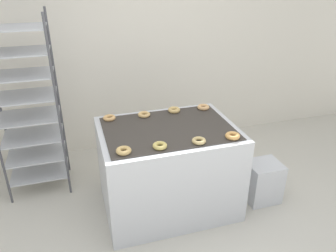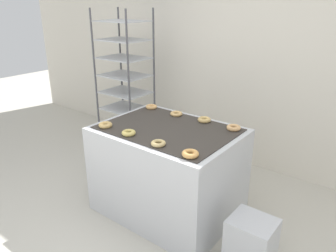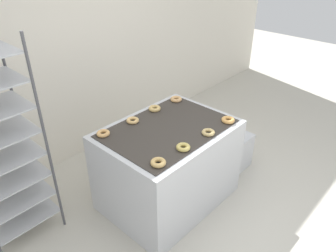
{
  "view_description": "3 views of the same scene",
  "coord_description": "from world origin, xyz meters",
  "views": [
    {
      "loc": [
        -0.78,
        -1.85,
        2.18
      ],
      "look_at": [
        0.0,
        0.71,
        0.88
      ],
      "focal_mm": 35.0,
      "sensor_mm": 36.0,
      "label": 1
    },
    {
      "loc": [
        1.67,
        -1.44,
        1.94
      ],
      "look_at": [
        0.0,
        0.71,
        0.88
      ],
      "focal_mm": 35.0,
      "sensor_mm": 36.0,
      "label": 2
    },
    {
      "loc": [
        -1.92,
        -1.06,
        2.42
      ],
      "look_at": [
        0.0,
        0.71,
        0.88
      ],
      "focal_mm": 35.0,
      "sensor_mm": 36.0,
      "label": 3
    }
  ],
  "objects": [
    {
      "name": "wall_back",
      "position": [
        0.0,
        2.12,
        1.4
      ],
      "size": [
        8.0,
        0.05,
        2.8
      ],
      "color": "silver",
      "rests_on": "ground_plane"
    },
    {
      "name": "fryer_machine",
      "position": [
        0.0,
        0.71,
        0.43
      ],
      "size": [
        1.25,
        0.93,
        0.86
      ],
      "color": "silver",
      "rests_on": "ground_plane"
    },
    {
      "name": "baking_rack_cart",
      "position": [
        -1.24,
        1.42,
        0.94
      ],
      "size": [
        0.61,
        0.48,
        1.85
      ],
      "color": "#4C4C51",
      "rests_on": "ground_plane"
    },
    {
      "name": "glaze_bin",
      "position": [
        0.95,
        0.51,
        0.21
      ],
      "size": [
        0.33,
        0.29,
        0.43
      ],
      "color": "silver",
      "rests_on": "ground_plane"
    },
    {
      "name": "donut_near_left",
      "position": [
        -0.46,
        0.39,
        0.88
      ],
      "size": [
        0.12,
        0.12,
        0.04
      ],
      "primitive_type": "torus",
      "color": "tan",
      "rests_on": "fryer_machine"
    },
    {
      "name": "donut_near_midleft",
      "position": [
        -0.17,
        0.38,
        0.88
      ],
      "size": [
        0.12,
        0.12,
        0.04
      ],
      "primitive_type": "torus",
      "color": "#D4BC61",
      "rests_on": "fryer_machine"
    },
    {
      "name": "donut_near_midright",
      "position": [
        0.17,
        0.37,
        0.88
      ],
      "size": [
        0.12,
        0.12,
        0.03
      ],
      "primitive_type": "torus",
      "color": "#D5B672",
      "rests_on": "fryer_machine"
    },
    {
      "name": "donut_near_right",
      "position": [
        0.47,
        0.37,
        0.88
      ],
      "size": [
        0.13,
        0.13,
        0.04
      ],
      "primitive_type": "torus",
      "color": "#EAA959",
      "rests_on": "fryer_machine"
    },
    {
      "name": "donut_far_left",
      "position": [
        -0.49,
        1.05,
        0.88
      ],
      "size": [
        0.12,
        0.12,
        0.04
      ],
      "primitive_type": "torus",
      "color": "#E3AA65",
      "rests_on": "fryer_machine"
    },
    {
      "name": "donut_far_midleft",
      "position": [
        -0.15,
        1.04,
        0.88
      ],
      "size": [
        0.12,
        0.12,
        0.03
      ],
      "primitive_type": "torus",
      "color": "#E6B76F",
      "rests_on": "fryer_machine"
    },
    {
      "name": "donut_far_midright",
      "position": [
        0.17,
        1.05,
        0.88
      ],
      "size": [
        0.12,
        0.12,
        0.04
      ],
      "primitive_type": "torus",
      "color": "tan",
      "rests_on": "fryer_machine"
    },
    {
      "name": "donut_far_right",
      "position": [
        0.48,
        1.04,
        0.88
      ],
      "size": [
        0.12,
        0.12,
        0.04
      ],
      "primitive_type": "torus",
      "color": "#E3AC6D",
      "rests_on": "fryer_machine"
    }
  ]
}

